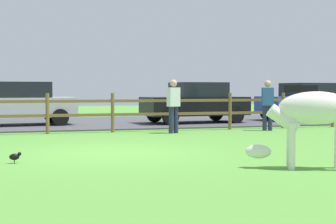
{
  "coord_description": "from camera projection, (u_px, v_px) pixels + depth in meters",
  "views": [
    {
      "loc": [
        -1.81,
        -10.46,
        1.35
      ],
      "look_at": [
        1.46,
        0.76,
        0.81
      ],
      "focal_mm": 53.52,
      "sensor_mm": 36.0,
      "label": 1
    }
  ],
  "objects": [
    {
      "name": "parked_car_silver",
      "position": [
        19.0,
        103.0,
        18.0
      ],
      "size": [
        4.17,
        2.25,
        1.56
      ],
      "color": "#B7BABF",
      "rests_on": "parking_asphalt"
    },
    {
      "name": "visitor_left_of_tree",
      "position": [
        173.0,
        104.0,
        15.27
      ],
      "size": [
        0.41,
        0.31,
        1.64
      ],
      "color": "#232847",
      "rests_on": "ground_plane"
    },
    {
      "name": "visitor_right_of_tree",
      "position": [
        268.0,
        103.0,
        16.25
      ],
      "size": [
        0.4,
        0.3,
        1.64
      ],
      "color": "#232847",
      "rests_on": "ground_plane"
    },
    {
      "name": "zebra",
      "position": [
        310.0,
        114.0,
        8.43
      ],
      "size": [
        1.83,
        1.0,
        1.41
      ],
      "color": "white",
      "rests_on": "ground_plane"
    },
    {
      "name": "parked_car_blue",
      "position": [
        306.0,
        101.0,
        21.25
      ],
      "size": [
        4.18,
        2.28,
        1.56
      ],
      "color": "#2D4CAD",
      "rests_on": "parking_asphalt"
    },
    {
      "name": "crow_on_grass",
      "position": [
        15.0,
        156.0,
        9.07
      ],
      "size": [
        0.21,
        0.1,
        0.2
      ],
      "color": "black",
      "rests_on": "ground_plane"
    },
    {
      "name": "ground_plane",
      "position": [
        112.0,
        153.0,
        10.6
      ],
      "size": [
        60.0,
        60.0,
        0.0
      ],
      "primitive_type": "plane",
      "color": "#549338"
    },
    {
      "name": "parking_asphalt",
      "position": [
        71.0,
        123.0,
        19.51
      ],
      "size": [
        28.0,
        7.4,
        0.05
      ],
      "primitive_type": "cube",
      "color": "#47474C",
      "rests_on": "ground_plane"
    },
    {
      "name": "parked_car_black",
      "position": [
        196.0,
        102.0,
        19.34
      ],
      "size": [
        4.14,
        2.18,
        1.56
      ],
      "color": "black",
      "rests_on": "parking_asphalt"
    },
    {
      "name": "paddock_fence",
      "position": [
        81.0,
        110.0,
        15.33
      ],
      "size": [
        21.92,
        0.11,
        1.23
      ],
      "color": "brown",
      "rests_on": "ground_plane"
    }
  ]
}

